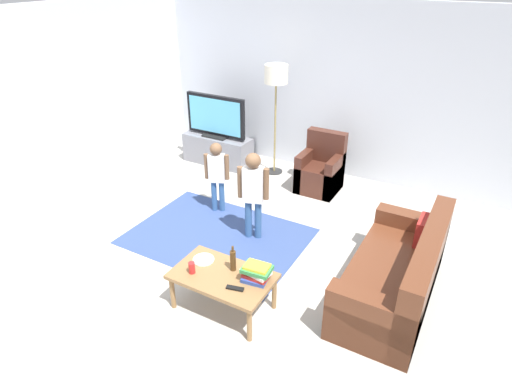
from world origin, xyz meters
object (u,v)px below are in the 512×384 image
(floor_lamp, at_px, (276,80))
(soda_can, at_px, (192,268))
(book_stack, at_px, (256,272))
(plate, at_px, (204,260))
(tv_remote, at_px, (235,288))
(bottle, at_px, (233,260))
(couch, at_px, (400,277))
(armchair, at_px, (321,171))
(coffee_table, at_px, (223,279))
(tv_stand, at_px, (218,150))
(tv, at_px, (216,117))
(child_center, at_px, (253,188))
(child_near_tv, at_px, (217,171))

(floor_lamp, distance_m, soda_can, 3.52)
(book_stack, distance_m, plate, 0.63)
(book_stack, bearing_deg, tv_remote, -115.75)
(bottle, relative_size, plate, 1.28)
(couch, height_order, armchair, armchair)
(coffee_table, distance_m, tv_remote, 0.26)
(armchair, height_order, bottle, armchair)
(book_stack, height_order, tv_remote, book_stack)
(tv_stand, relative_size, floor_lamp, 0.67)
(tv, bearing_deg, couch, -28.88)
(armchair, height_order, child_center, child_center)
(bottle, relative_size, tv_remote, 1.66)
(tv_remote, xyz_separation_m, soda_can, (-0.50, 0.00, 0.05))
(floor_lamp, distance_m, coffee_table, 3.52)
(armchair, bearing_deg, book_stack, -80.66)
(child_center, xyz_separation_m, coffee_table, (0.38, -1.28, -0.33))
(tv_stand, height_order, coffee_table, tv_stand)
(floor_lamp, xyz_separation_m, child_center, (0.66, -1.87, -0.84))
(armchair, bearing_deg, floor_lamp, 168.03)
(tv_stand, height_order, couch, couch)
(soda_can, bearing_deg, armchair, 87.44)
(child_center, bearing_deg, tv_remote, -66.70)
(child_center, bearing_deg, coffee_table, -73.36)
(armchair, relative_size, child_near_tv, 0.88)
(floor_lamp, xyz_separation_m, child_near_tv, (-0.10, -1.53, -0.93))
(soda_can, bearing_deg, couch, 31.90)
(tv, bearing_deg, child_near_tv, -55.64)
(plate, bearing_deg, child_near_tv, 119.20)
(tv_stand, distance_m, armchair, 1.93)
(tv, height_order, soda_can, tv)
(child_center, distance_m, coffee_table, 1.37)
(couch, distance_m, armchair, 2.56)
(child_near_tv, distance_m, soda_can, 1.95)
(bottle, xyz_separation_m, plate, (-0.35, -0.02, -0.11))
(bottle, bearing_deg, tv_stand, 126.47)
(armchair, xyz_separation_m, plate, (-0.16, -2.86, 0.13))
(plate, bearing_deg, floor_lamp, 103.74)
(couch, bearing_deg, child_near_tv, 166.81)
(tv_stand, bearing_deg, plate, -58.48)
(coffee_table, height_order, tv_remote, tv_remote)
(bottle, distance_m, tv_remote, 0.31)
(coffee_table, bearing_deg, soda_can, -156.80)
(book_stack, bearing_deg, bottle, 176.19)
(tv, xyz_separation_m, armchair, (1.93, -0.02, -0.55))
(tv_stand, relative_size, bottle, 4.26)
(child_near_tv, relative_size, coffee_table, 1.02)
(coffee_table, distance_m, book_stack, 0.37)
(couch, distance_m, plate, 2.03)
(armchair, bearing_deg, child_near_tv, -126.97)
(tv, relative_size, tv_remote, 6.47)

